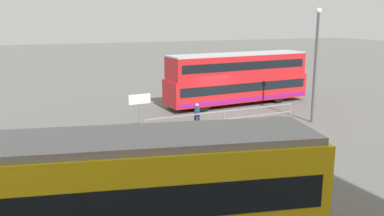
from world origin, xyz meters
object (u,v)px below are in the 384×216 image
object	(u,v)px
double_decker_bus	(238,78)
pedestrian_crossing	(269,131)
tram_yellow	(44,200)
street_lamp	(316,57)
info_sign	(140,105)
pedestrian_near_railing	(197,115)

from	to	relation	value
double_decker_bus	pedestrian_crossing	size ratio (longest dim) A/B	7.24
tram_yellow	street_lamp	size ratio (longest dim) A/B	2.16
double_decker_bus	info_sign	distance (m)	10.31
pedestrian_crossing	info_sign	bearing A→B (deg)	-43.16
pedestrian_near_railing	pedestrian_crossing	xyz separation A→B (m)	(-2.04, 4.51, -0.02)
pedestrian_near_railing	street_lamp	distance (m)	8.18
street_lamp	pedestrian_near_railing	bearing A→B (deg)	-6.68
info_sign	pedestrian_near_railing	bearing A→B (deg)	171.72
pedestrian_near_railing	street_lamp	xyz separation A→B (m)	(-7.49, 0.88, 3.17)
info_sign	street_lamp	bearing A→B (deg)	172.84
pedestrian_near_railing	tram_yellow	bearing A→B (deg)	50.76
tram_yellow	pedestrian_crossing	world-z (taller)	tram_yellow
double_decker_bus	street_lamp	xyz separation A→B (m)	(-1.87, 6.54, 2.12)
double_decker_bus	tram_yellow	bearing A→B (deg)	48.72
tram_yellow	pedestrian_near_railing	world-z (taller)	tram_yellow
pedestrian_crossing	street_lamp	xyz separation A→B (m)	(-5.46, -3.63, 3.19)
tram_yellow	street_lamp	distance (m)	19.11
double_decker_bus	info_sign	bearing A→B (deg)	30.22
double_decker_bus	street_lamp	distance (m)	7.12
street_lamp	double_decker_bus	bearing A→B (deg)	-74.06
tram_yellow	info_sign	size ratio (longest dim) A/B	6.33
tram_yellow	street_lamp	bearing A→B (deg)	-148.81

